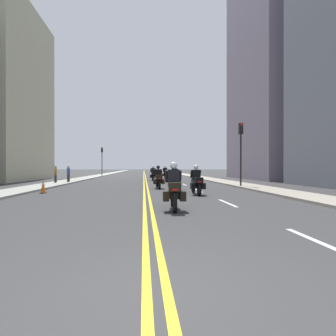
# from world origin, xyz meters

# --- Properties ---
(ground_plane) EXTENTS (264.00, 264.00, 0.00)m
(ground_plane) POSITION_xyz_m (0.00, 48.00, 0.00)
(ground_plane) COLOR #353535
(sidewalk_left) EXTENTS (2.22, 144.00, 0.12)m
(sidewalk_left) POSITION_xyz_m (-7.65, 48.00, 0.06)
(sidewalk_left) COLOR #9C9E92
(sidewalk_left) RESTS_ON ground
(sidewalk_right) EXTENTS (2.22, 144.00, 0.12)m
(sidewalk_right) POSITION_xyz_m (7.65, 48.00, 0.06)
(sidewalk_right) COLOR #9C9484
(sidewalk_right) RESTS_ON ground
(centreline_yellow_inner) EXTENTS (0.12, 132.00, 0.01)m
(centreline_yellow_inner) POSITION_xyz_m (-0.12, 48.00, 0.00)
(centreline_yellow_inner) COLOR yellow
(centreline_yellow_inner) RESTS_ON ground
(centreline_yellow_outer) EXTENTS (0.12, 132.00, 0.01)m
(centreline_yellow_outer) POSITION_xyz_m (0.12, 48.00, 0.00)
(centreline_yellow_outer) COLOR yellow
(centreline_yellow_outer) RESTS_ON ground
(lane_dashes_white) EXTENTS (0.14, 56.40, 0.01)m
(lane_dashes_white) POSITION_xyz_m (3.27, 29.00, 0.00)
(lane_dashes_white) COLOR silver
(lane_dashes_white) RESTS_ON ground
(building_right_1) EXTENTS (6.51, 14.24, 29.75)m
(building_right_1) POSITION_xyz_m (15.61, 30.83, 14.88)
(building_right_1) COLOR gray
(building_right_1) RESTS_ON ground
(motorcycle_0) EXTENTS (0.78, 2.16, 1.66)m
(motorcycle_0) POSITION_xyz_m (0.88, 6.39, 0.68)
(motorcycle_0) COLOR black
(motorcycle_0) RESTS_ON ground
(motorcycle_1) EXTENTS (0.76, 2.25, 1.61)m
(motorcycle_1) POSITION_xyz_m (2.69, 11.66, 0.65)
(motorcycle_1) COLOR black
(motorcycle_1) RESTS_ON ground
(motorcycle_2) EXTENTS (0.78, 2.24, 1.60)m
(motorcycle_2) POSITION_xyz_m (0.86, 16.15, 0.65)
(motorcycle_2) COLOR black
(motorcycle_2) RESTS_ON ground
(motorcycle_3) EXTENTS (0.76, 2.24, 1.63)m
(motorcycle_3) POSITION_xyz_m (2.68, 21.89, 0.66)
(motorcycle_3) COLOR black
(motorcycle_3) RESTS_ON ground
(motorcycle_4) EXTENTS (0.77, 2.15, 1.66)m
(motorcycle_4) POSITION_xyz_m (0.89, 27.17, 0.65)
(motorcycle_4) COLOR black
(motorcycle_4) RESTS_ON ground
(motorcycle_5) EXTENTS (0.77, 2.14, 1.66)m
(motorcycle_5) POSITION_xyz_m (2.58, 32.18, 0.68)
(motorcycle_5) COLOR black
(motorcycle_5) RESTS_ON ground
(traffic_cone_2) EXTENTS (0.32, 0.32, 0.79)m
(traffic_cone_2) POSITION_xyz_m (-5.82, 13.13, 0.39)
(traffic_cone_2) COLOR black
(traffic_cone_2) RESTS_ON ground
(traffic_light_near) EXTENTS (0.28, 0.38, 4.69)m
(traffic_light_near) POSITION_xyz_m (6.94, 16.65, 3.26)
(traffic_light_near) COLOR black
(traffic_light_near) RESTS_ON ground
(traffic_light_far) EXTENTS (0.28, 0.38, 4.69)m
(traffic_light_far) POSITION_xyz_m (-6.94, 43.00, 3.25)
(traffic_light_far) COLOR black
(traffic_light_far) RESTS_ON ground
(pedestrian_0) EXTENTS (0.30, 0.50, 1.63)m
(pedestrian_0) POSITION_xyz_m (-8.01, 22.49, 0.84)
(pedestrian_0) COLOR #252A2C
(pedestrian_0) RESTS_ON ground
(pedestrian_1) EXTENTS (0.36, 0.50, 1.62)m
(pedestrian_1) POSITION_xyz_m (-7.23, 23.79, 0.83)
(pedestrian_1) COLOR #2B2E32
(pedestrian_1) RESTS_ON ground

